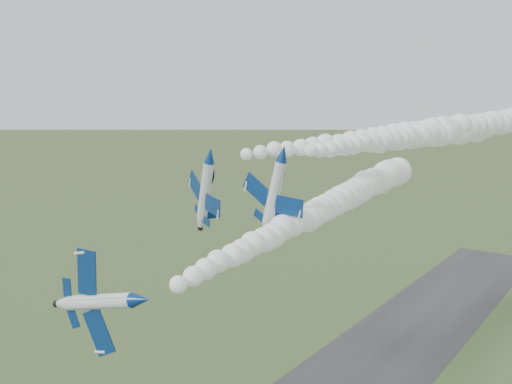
% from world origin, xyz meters
% --- Properties ---
extents(jet_lead, '(3.46, 12.55, 10.13)m').
position_xyz_m(jet_lead, '(5.60, -7.62, 34.04)').
color(jet_lead, silver).
extents(smoke_trail_jet_lead, '(13.40, 73.89, 5.52)m').
position_xyz_m(smoke_trail_jet_lead, '(2.51, 31.94, 35.99)').
color(smoke_trail_jet_lead, white).
extents(jet_pair_left, '(10.44, 12.53, 4.29)m').
position_xyz_m(jet_pair_left, '(-9.10, 19.61, 44.15)').
color(jet_pair_left, silver).
extents(smoke_trail_jet_pair_left, '(34.93, 67.33, 5.11)m').
position_xyz_m(smoke_trail_jet_pair_left, '(6.02, 55.85, 46.03)').
color(smoke_trail_jet_pair_left, white).
extents(jet_pair_right, '(10.53, 12.92, 4.00)m').
position_xyz_m(jet_pair_right, '(2.85, 19.99, 45.03)').
color(jet_pair_right, silver).
extents(smoke_trail_jet_pair_right, '(14.49, 61.66, 5.31)m').
position_xyz_m(smoke_trail_jet_pair_right, '(8.08, 53.43, 45.66)').
color(smoke_trail_jet_pair_right, white).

